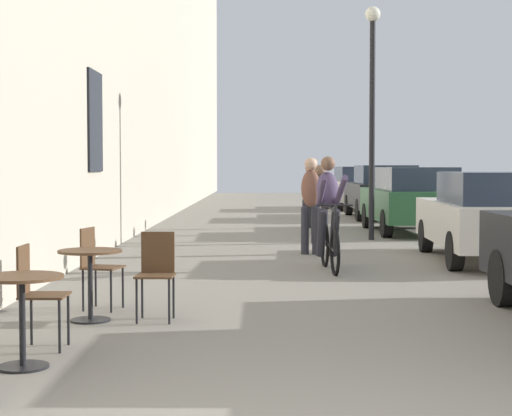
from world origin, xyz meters
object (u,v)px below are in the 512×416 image
street_lamp (372,93)px  cafe_chair_mid_toward_wall (96,262)px  pedestrian_far (310,194)px  pedestrian_furthest (313,189)px  cafe_table_near (22,301)px  cafe_chair_near_toward_street (36,289)px  cafe_chair_mid_toward_street (156,269)px  pedestrian_near (311,200)px  parked_car_third (412,199)px  parked_car_fourth (383,191)px  parked_car_second (488,215)px  cyclist_on_bicycle (329,216)px  parked_car_fifth (357,187)px  pedestrian_mid (320,199)px  cafe_table_mid (90,270)px

street_lamp → cafe_chair_mid_toward_wall: bearing=-115.7°
pedestrian_far → street_lamp: 2.91m
cafe_chair_mid_toward_wall → pedestrian_furthest: bearing=75.5°
cafe_table_near → cafe_chair_near_toward_street: bearing=96.5°
cafe_chair_near_toward_street → cafe_chair_mid_toward_street: (0.86, 1.36, 0.00)m
cafe_chair_mid_toward_street → pedestrian_near: 6.58m
cafe_table_near → parked_car_third: (5.35, 13.05, 0.28)m
cafe_chair_mid_toward_street → parked_car_fourth: size_ratio=0.20×
cafe_table_near → parked_car_second: bearing=52.4°
cyclist_on_bicycle → pedestrian_near: (-0.15, 2.16, 0.15)m
cafe_chair_mid_toward_street → pedestrian_far: bearing=78.5°
parked_car_fourth → parked_car_fifth: bearing=91.6°
pedestrian_mid → pedestrian_far: bearing=91.8°
cafe_chair_mid_toward_street → parked_car_second: (4.77, 5.19, 0.24)m
cafe_table_mid → parked_car_third: parked_car_third is taller
cyclist_on_bicycle → pedestrian_mid: bearing=87.8°
pedestrian_furthest → parked_car_second: pedestrian_furthest is taller
cafe_table_mid → cyclist_on_bicycle: cyclist_on_bicycle is taller
pedestrian_far → parked_car_fifth: size_ratio=0.37×
cafe_table_near → parked_car_third: parked_car_third is taller
cafe_chair_mid_toward_wall → street_lamp: size_ratio=0.18×
pedestrian_mid → cafe_chair_mid_toward_wall: bearing=-110.9°
cafe_chair_mid_toward_street → pedestrian_mid: (2.24, 8.38, 0.37)m
pedestrian_near → parked_car_third: pedestrian_near is taller
parked_car_third → cafe_chair_near_toward_street: bearing=-113.7°
cafe_table_near → parked_car_second: (5.55, 7.21, 0.24)m
pedestrian_far → parked_car_second: pedestrian_far is taller
street_lamp → parked_car_second: 4.85m
cafe_chair_mid_toward_street → pedestrian_far: size_ratio=0.55×
cafe_chair_near_toward_street → pedestrian_mid: pedestrian_mid is taller
cyclist_on_bicycle → pedestrian_furthest: 8.41m
cafe_chair_mid_toward_wall → pedestrian_furthest: pedestrian_furthest is taller
cafe_chair_near_toward_street → cafe_chair_mid_toward_wall: same height
cafe_chair_mid_toward_street → parked_car_second: bearing=47.4°
pedestrian_mid → parked_car_fourth: pedestrian_mid is taller
pedestrian_furthest → parked_car_second: bearing=-71.7°
cafe_table_near → street_lamp: street_lamp is taller
cafe_table_near → parked_car_third: size_ratio=0.17×
cafe_chair_mid_toward_street → cafe_table_near: bearing=-111.1°
cafe_chair_mid_toward_street → street_lamp: size_ratio=0.18×
cyclist_on_bicycle → pedestrian_far: (0.09, 6.55, 0.11)m
pedestrian_far → parked_car_fifth: (2.37, 11.09, -0.12)m
pedestrian_mid → parked_car_fifth: bearing=80.3°
pedestrian_far → cyclist_on_bicycle: bearing=-90.8°
cafe_chair_mid_toward_wall → cafe_chair_mid_toward_street: bearing=-40.0°
cafe_chair_mid_toward_street → pedestrian_far: (2.16, 10.67, 0.40)m
cyclist_on_bicycle → parked_car_fifth: (2.45, 17.64, -0.01)m
cyclist_on_bicycle → parked_car_third: (2.50, 6.91, -0.01)m
cafe_table_mid → parked_car_fourth: size_ratio=0.16×
cyclist_on_bicycle → parked_car_second: bearing=21.6°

